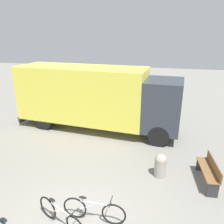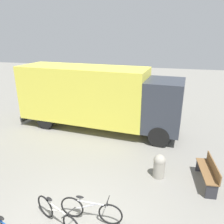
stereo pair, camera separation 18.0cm
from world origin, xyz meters
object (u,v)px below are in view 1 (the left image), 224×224
(delivery_truck, at_px, (95,96))
(park_bench, at_px, (209,170))
(bicycle_middle, at_px, (61,216))
(bollard_near_bench, at_px, (160,165))
(bicycle_far, at_px, (94,210))

(delivery_truck, xyz_separation_m, park_bench, (5.10, -3.52, -1.31))
(park_bench, height_order, bicycle_middle, park_bench)
(delivery_truck, distance_m, park_bench, 6.34)
(bollard_near_bench, bearing_deg, delivery_truck, 134.74)
(park_bench, xyz_separation_m, bicycle_far, (-3.27, -2.45, -0.13))
(bicycle_far, bearing_deg, bicycle_middle, -153.73)
(park_bench, relative_size, bicycle_far, 0.91)
(bicycle_far, bearing_deg, delivery_truck, 106.07)
(bicycle_far, height_order, bollard_near_bench, bollard_near_bench)
(park_bench, height_order, bicycle_far, park_bench)
(park_bench, relative_size, bicycle_middle, 0.98)
(delivery_truck, relative_size, bollard_near_bench, 9.75)
(delivery_truck, distance_m, bicycle_middle, 6.61)
(bicycle_middle, bearing_deg, bicycle_far, 51.07)
(delivery_truck, bearing_deg, bicycle_far, -68.36)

